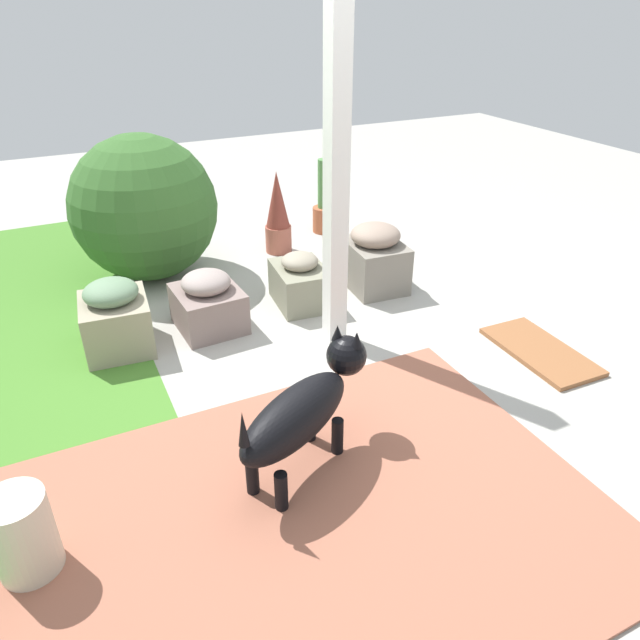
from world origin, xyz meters
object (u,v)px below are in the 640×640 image
stone_planter_far (116,318)px  ceramic_urn (23,536)px  porch_pillar (336,178)px  terracotta_pot_spiky (278,214)px  stone_planter_mid (208,303)px  stone_planter_nearest (374,258)px  dog (304,408)px  round_shrub (144,208)px  doormat (540,351)px  terracotta_pot_tall (324,207)px  stone_planter_near (300,282)px

stone_planter_far → ceramic_urn: bearing=159.2°
porch_pillar → terracotta_pot_spiky: 1.65m
porch_pillar → stone_planter_mid: 1.18m
ceramic_urn → stone_planter_mid: bearing=-37.2°
terracotta_pot_spiky → ceramic_urn: terracotta_pot_spiky is taller
stone_planter_far → terracotta_pot_spiky: (1.00, -1.46, 0.11)m
stone_planter_far → stone_planter_nearest: bearing=-88.1°
stone_planter_nearest → stone_planter_far: bearing=91.9°
stone_planter_far → dog: dog is taller
round_shrub → doormat: bearing=-139.2°
terracotta_pot_spiky → ceramic_urn: 3.22m
terracotta_pot_tall → round_shrub: bearing=99.3°
stone_planter_nearest → porch_pillar: bearing=131.7°
round_shrub → doormat: 2.92m
terracotta_pot_tall → doormat: 2.46m
stone_planter_near → terracotta_pot_spiky: (0.95, -0.22, 0.16)m
porch_pillar → dog: size_ratio=2.59×
round_shrub → terracotta_pot_tall: 1.65m
stone_planter_mid → doormat: stone_planter_mid is taller
stone_planter_near → terracotta_pot_spiky: terracotta_pot_spiky is taller
stone_planter_nearest → stone_planter_mid: bearing=92.6°
porch_pillar → ceramic_urn: bearing=119.5°
stone_planter_far → round_shrub: bearing=-22.6°
stone_planter_nearest → terracotta_pot_spiky: (0.94, 0.37, 0.09)m
stone_planter_far → round_shrub: round_shrub is taller
terracotta_pot_tall → ceramic_urn: 3.77m
stone_planter_far → stone_planter_mid: bearing=-89.6°
stone_planter_nearest → terracotta_pot_spiky: bearing=21.8°
stone_planter_mid → terracotta_pot_tall: size_ratio=0.70×
terracotta_pot_spiky → terracotta_pot_tall: 0.61m
doormat → stone_planter_far: bearing=62.7°
stone_planter_far → dog: 1.56m
stone_planter_nearest → stone_planter_far: 1.84m
stone_planter_mid → stone_planter_far: bearing=90.4°
stone_planter_near → stone_planter_far: bearing=92.4°
porch_pillar → round_shrub: (1.46, 0.83, -0.50)m
terracotta_pot_spiky → dog: bearing=160.4°
dog → doormat: size_ratio=1.12×
stone_planter_near → terracotta_pot_tall: bearing=-32.8°
porch_pillar → stone_planter_near: (0.52, -0.00, -0.87)m
stone_planter_nearest → terracotta_pot_spiky: size_ratio=0.74×
porch_pillar → terracotta_pot_tall: size_ratio=3.14×
stone_planter_near → terracotta_pot_tall: 1.43m
porch_pillar → stone_planter_near: bearing=-0.1°
stone_planter_mid → dog: 1.45m
terracotta_pot_spiky → dog: (-2.43, 0.87, 0.01)m
porch_pillar → doormat: bearing=-124.0°
stone_planter_mid → ceramic_urn: 1.88m
terracotta_pot_spiky → ceramic_urn: size_ratio=1.86×
doormat → dog: bearing=98.6°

